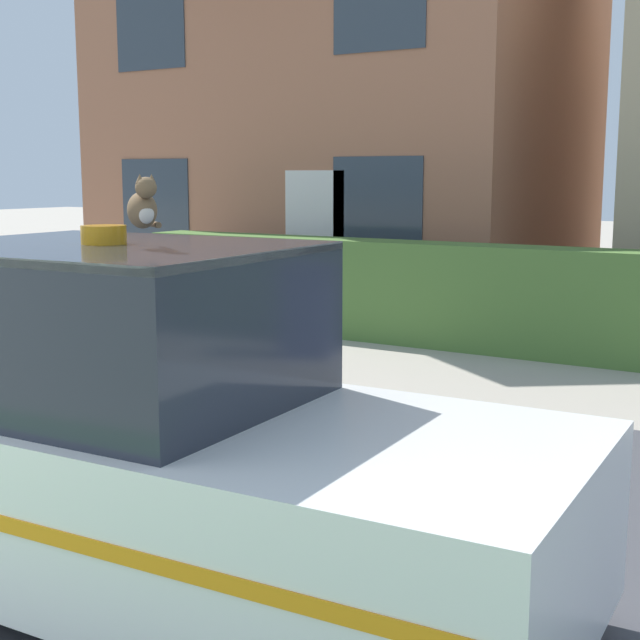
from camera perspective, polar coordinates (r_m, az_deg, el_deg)
The scene contains 5 objects.
road_strip at distance 6.29m, azimuth -11.68°, elevation -9.76°, with size 28.00×5.84×0.01m, color #424247.
garden_hedge at distance 10.24m, azimuth 15.70°, elevation 0.96°, with size 11.69×0.63×1.23m, color #4C7233.
police_car at distance 4.37m, azimuth -10.90°, elevation -7.64°, with size 4.04×1.78×1.79m.
cat at distance 4.03m, azimuth -11.24°, elevation 7.13°, with size 0.23×0.25×0.24m.
house_left at distance 16.03m, azimuth 1.94°, elevation 16.48°, with size 7.79×5.85×7.95m.
Camera 1 is at (4.12, -0.58, 2.04)m, focal length 50.00 mm.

